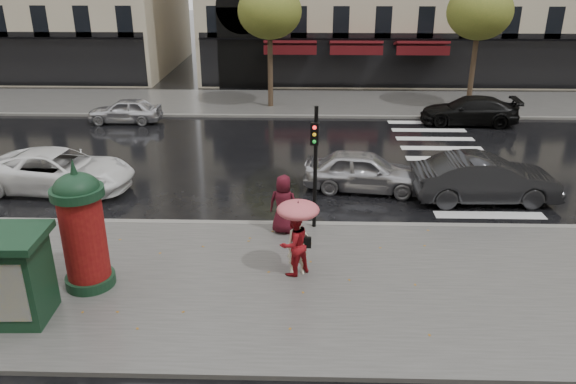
{
  "coord_description": "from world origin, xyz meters",
  "views": [
    {
      "loc": [
        -0.18,
        -12.89,
        7.86
      ],
      "look_at": [
        -0.57,
        1.5,
        1.81
      ],
      "focal_mm": 35.0,
      "sensor_mm": 36.0,
      "label": 1
    }
  ],
  "objects_px": {
    "newsstand": "(10,276)",
    "car_darkgrey": "(485,179)",
    "traffic_light": "(315,157)",
    "morris_column": "(82,227)",
    "man_burgundy": "(283,204)",
    "car_white": "(59,171)",
    "car_black": "(469,111)",
    "woman_red": "(294,244)",
    "car_silver": "(364,171)",
    "woman_umbrella": "(298,226)",
    "car_far_silver": "(125,111)"
  },
  "relations": [
    {
      "from": "man_burgundy",
      "to": "newsstand",
      "type": "relative_size",
      "value": 0.84
    },
    {
      "from": "woman_umbrella",
      "to": "traffic_light",
      "type": "height_order",
      "value": "traffic_light"
    },
    {
      "from": "newsstand",
      "to": "car_darkgrey",
      "type": "distance_m",
      "value": 14.82
    },
    {
      "from": "car_black",
      "to": "car_silver",
      "type": "bearing_deg",
      "value": -30.3
    },
    {
      "from": "car_far_silver",
      "to": "car_black",
      "type": "bearing_deg",
      "value": 90.16
    },
    {
      "from": "newsstand",
      "to": "car_black",
      "type": "height_order",
      "value": "newsstand"
    },
    {
      "from": "car_white",
      "to": "car_far_silver",
      "type": "height_order",
      "value": "car_white"
    },
    {
      "from": "traffic_light",
      "to": "morris_column",
      "type": "bearing_deg",
      "value": -149.12
    },
    {
      "from": "man_burgundy",
      "to": "car_white",
      "type": "height_order",
      "value": "man_burgundy"
    },
    {
      "from": "car_silver",
      "to": "traffic_light",
      "type": "bearing_deg",
      "value": 159.19
    },
    {
      "from": "woman_red",
      "to": "traffic_light",
      "type": "height_order",
      "value": "traffic_light"
    },
    {
      "from": "car_white",
      "to": "car_black",
      "type": "height_order",
      "value": "car_white"
    },
    {
      "from": "newsstand",
      "to": "car_far_silver",
      "type": "height_order",
      "value": "newsstand"
    },
    {
      "from": "traffic_light",
      "to": "car_far_silver",
      "type": "xyz_separation_m",
      "value": [
        -9.44,
        12.06,
        -1.8
      ]
    },
    {
      "from": "woman_red",
      "to": "traffic_light",
      "type": "xyz_separation_m",
      "value": [
        0.57,
        2.76,
        1.43
      ]
    },
    {
      "from": "car_white",
      "to": "morris_column",
      "type": "bearing_deg",
      "value": -145.75
    },
    {
      "from": "car_silver",
      "to": "car_darkgrey",
      "type": "relative_size",
      "value": 0.87
    },
    {
      "from": "traffic_light",
      "to": "car_silver",
      "type": "bearing_deg",
      "value": 61.38
    },
    {
      "from": "woman_umbrella",
      "to": "car_darkgrey",
      "type": "xyz_separation_m",
      "value": [
        6.38,
        5.22,
        -0.69
      ]
    },
    {
      "from": "morris_column",
      "to": "newsstand",
      "type": "xyz_separation_m",
      "value": [
        -1.18,
        -1.46,
        -0.52
      ]
    },
    {
      "from": "woman_umbrella",
      "to": "morris_column",
      "type": "distance_m",
      "value": 5.33
    },
    {
      "from": "car_black",
      "to": "woman_umbrella",
      "type": "bearing_deg",
      "value": -25.01
    },
    {
      "from": "woman_red",
      "to": "morris_column",
      "type": "relative_size",
      "value": 0.52
    },
    {
      "from": "man_burgundy",
      "to": "car_darkgrey",
      "type": "height_order",
      "value": "man_burgundy"
    },
    {
      "from": "woman_umbrella",
      "to": "morris_column",
      "type": "bearing_deg",
      "value": -172.46
    },
    {
      "from": "car_darkgrey",
      "to": "man_burgundy",
      "type": "bearing_deg",
      "value": 110.26
    },
    {
      "from": "morris_column",
      "to": "car_far_silver",
      "type": "relative_size",
      "value": 0.93
    },
    {
      "from": "newsstand",
      "to": "car_white",
      "type": "relative_size",
      "value": 0.41
    },
    {
      "from": "car_darkgrey",
      "to": "car_black",
      "type": "xyz_separation_m",
      "value": [
        2.1,
        9.79,
        -0.12
      ]
    },
    {
      "from": "traffic_light",
      "to": "car_silver",
      "type": "distance_m",
      "value": 4.22
    },
    {
      "from": "woman_umbrella",
      "to": "man_burgundy",
      "type": "bearing_deg",
      "value": 100.79
    },
    {
      "from": "morris_column",
      "to": "car_far_silver",
      "type": "xyz_separation_m",
      "value": [
        -3.69,
        15.5,
        -1.13
      ]
    },
    {
      "from": "car_black",
      "to": "traffic_light",
      "type": "bearing_deg",
      "value": -28.69
    },
    {
      "from": "woman_umbrella",
      "to": "car_far_silver",
      "type": "height_order",
      "value": "woman_umbrella"
    },
    {
      "from": "morris_column",
      "to": "car_white",
      "type": "height_order",
      "value": "morris_column"
    },
    {
      "from": "woman_red",
      "to": "car_black",
      "type": "relative_size",
      "value": 0.37
    },
    {
      "from": "woman_red",
      "to": "man_burgundy",
      "type": "distance_m",
      "value": 2.46
    },
    {
      "from": "car_black",
      "to": "car_far_silver",
      "type": "relative_size",
      "value": 1.3
    },
    {
      "from": "woman_umbrella",
      "to": "car_silver",
      "type": "bearing_deg",
      "value": 69.3
    },
    {
      "from": "newsstand",
      "to": "car_far_silver",
      "type": "distance_m",
      "value": 17.15
    },
    {
      "from": "morris_column",
      "to": "car_black",
      "type": "relative_size",
      "value": 0.71
    },
    {
      "from": "man_burgundy",
      "to": "car_far_silver",
      "type": "relative_size",
      "value": 0.5
    },
    {
      "from": "car_black",
      "to": "woman_red",
      "type": "bearing_deg",
      "value": -25.27
    },
    {
      "from": "car_far_silver",
      "to": "car_silver",
      "type": "bearing_deg",
      "value": 51.91
    },
    {
      "from": "woman_umbrella",
      "to": "car_silver",
      "type": "distance_m",
      "value": 6.59
    },
    {
      "from": "car_white",
      "to": "car_darkgrey",
      "type": "bearing_deg",
      "value": -85.56
    },
    {
      "from": "man_burgundy",
      "to": "car_black",
      "type": "bearing_deg",
      "value": -112.94
    },
    {
      "from": "woman_red",
      "to": "woman_umbrella",
      "type": "bearing_deg",
      "value": 152.24
    },
    {
      "from": "traffic_light",
      "to": "car_silver",
      "type": "xyz_separation_m",
      "value": [
        1.85,
        3.39,
        -1.7
      ]
    },
    {
      "from": "morris_column",
      "to": "car_far_silver",
      "type": "height_order",
      "value": "morris_column"
    }
  ]
}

